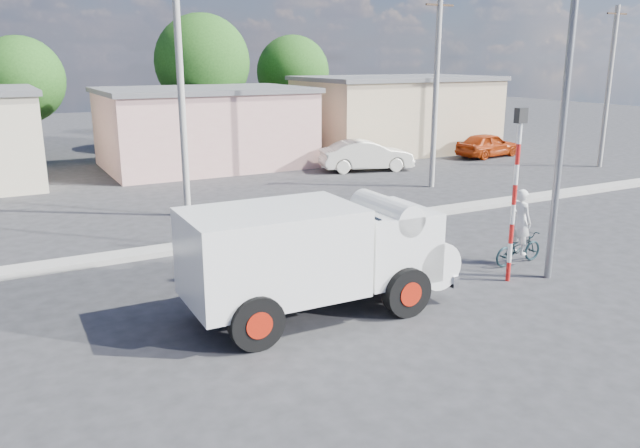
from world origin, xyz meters
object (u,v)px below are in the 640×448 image
car_red (488,145)px  traffic_pole (516,181)px  bicycle (518,248)px  cyclist (520,232)px  car_cream (366,155)px  streetlight (562,82)px  truck (321,253)px

car_red → traffic_pole: 21.17m
car_red → bicycle: bearing=132.4°
bicycle → cyclist: bearing=-0.0°
cyclist → car_cream: cyclist is taller
bicycle → streetlight: streetlight is taller
car_cream → truck: bearing=159.7°
car_cream → cyclist: bearing=179.0°
traffic_pole → car_red: bearing=48.5°
bicycle → traffic_pole: traffic_pole is taller
bicycle → streetlight: 4.68m
car_red → traffic_pole: traffic_pole is taller
cyclist → streetlight: (-0.30, -1.19, 4.06)m
truck → traffic_pole: (5.15, -0.50, 1.21)m
car_cream → car_red: size_ratio=1.14×
truck → streetlight: size_ratio=0.68×
bicycle → car_red: size_ratio=0.42×
truck → streetlight: bearing=-6.7°
cyclist → traffic_pole: bearing=122.7°
car_cream → car_red: (8.50, 0.48, -0.07)m
car_red → traffic_pole: size_ratio=0.93×
streetlight → car_cream: bearing=73.9°
streetlight → truck: bearing=172.5°
truck → car_red: (19.10, 15.30, -0.69)m
truck → streetlight: (6.08, -0.80, 3.58)m
bicycle → car_cream: bearing=-19.5°
truck → bicycle: size_ratio=3.59×
car_cream → streetlight: 16.79m
cyclist → car_cream: bearing=-19.5°
traffic_pole → streetlight: 2.56m
cyclist → bicycle: bearing=-0.0°
truck → car_cream: truck is taller
traffic_pole → streetlight: size_ratio=0.48×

